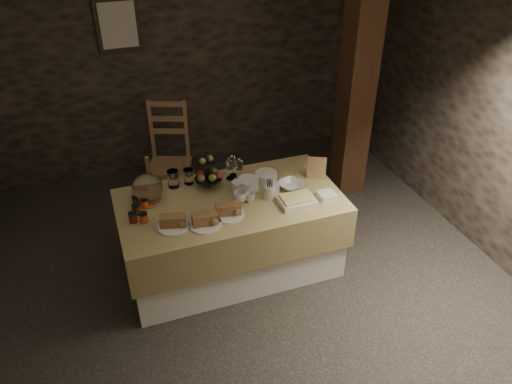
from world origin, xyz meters
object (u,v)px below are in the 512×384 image
object	(u,v)px
chair	(167,150)
timber_column	(358,80)
fruit_stand	(209,174)
buffet_table	(231,229)

from	to	relation	value
chair	timber_column	distance (m)	2.23
chair	fruit_stand	xyz separation A→B (m)	(0.14, -1.39, 0.45)
buffet_table	chair	xyz separation A→B (m)	(-0.25, 1.64, 0.00)
timber_column	fruit_stand	bearing A→B (deg)	-160.62
buffet_table	fruit_stand	bearing A→B (deg)	115.00
buffet_table	timber_column	xyz separation A→B (m)	(1.65, 0.86, 0.87)
timber_column	buffet_table	bearing A→B (deg)	-152.30
timber_column	fruit_stand	size ratio (longest dim) A/B	7.59
buffet_table	timber_column	size ratio (longest dim) A/B	0.73
timber_column	fruit_stand	xyz separation A→B (m)	(-1.76, -0.62, -0.41)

